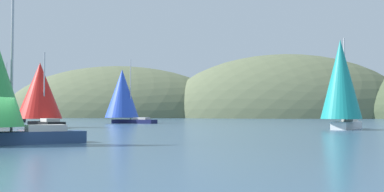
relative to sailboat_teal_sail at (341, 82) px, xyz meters
name	(u,v)px	position (x,y,z in m)	size (l,w,h in m)	color
headland_left	(113,117)	(-73.10, 106.49, -4.79)	(87.46, 44.00, 37.04)	#5B6647
headland_center	(281,118)	(-13.10, 106.49, -4.79)	(81.24, 44.00, 41.81)	#5B6647
sailboat_teal_sail	(341,82)	(0.00, 0.00, 0.00)	(5.11, 7.58, 9.35)	white
sailboat_red_spinnaker	(40,93)	(-32.93, -1.86, -0.78)	(8.49, 7.75, 8.49)	black
sailboat_blue_spinnaker	(123,95)	(-32.70, 21.20, -0.15)	(9.37, 6.43, 10.34)	#191E4C
sailboat_orange_sail	(1,93)	(-54.46, 19.72, 0.21)	(5.30, 9.23, 10.49)	black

